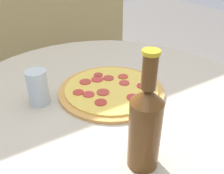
# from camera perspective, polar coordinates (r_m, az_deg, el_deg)

# --- Properties ---
(table) EXTENTS (1.06, 1.06, 0.69)m
(table) POSITION_cam_1_polar(r_m,az_deg,el_deg) (0.94, -1.31, -9.29)
(table) COLOR #B2A893
(table) RESTS_ON ground_plane
(fence_panel) EXTENTS (1.55, 0.04, 1.59)m
(fence_panel) POSITION_cam_1_polar(r_m,az_deg,el_deg) (1.74, -20.35, 17.33)
(fence_panel) COLOR tan
(fence_panel) RESTS_ON ground_plane
(pizza) EXTENTS (0.36, 0.36, 0.02)m
(pizza) POSITION_cam_1_polar(r_m,az_deg,el_deg) (0.86, -0.04, -0.69)
(pizza) COLOR #C68E47
(pizza) RESTS_ON table
(beer_bottle) EXTENTS (0.07, 0.07, 0.28)m
(beer_bottle) POSITION_cam_1_polar(r_m,az_deg,el_deg) (0.54, 7.57, -8.74)
(beer_bottle) COLOR #563314
(beer_bottle) RESTS_ON table
(drinking_glass) EXTENTS (0.07, 0.07, 0.11)m
(drinking_glass) POSITION_cam_1_polar(r_m,az_deg,el_deg) (0.81, -16.58, -0.07)
(drinking_glass) COLOR #ADBCC6
(drinking_glass) RESTS_ON table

